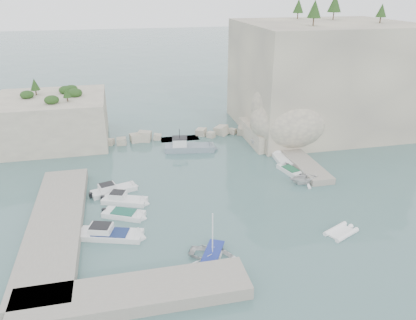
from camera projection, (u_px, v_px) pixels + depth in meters
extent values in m
plane|color=#496D6C|center=(220.00, 206.00, 44.53)|extent=(400.00, 400.00, 0.00)
cube|color=beige|center=(322.00, 77.00, 66.36)|extent=(26.00, 22.00, 17.00)
cube|color=beige|center=(273.00, 133.00, 62.76)|extent=(8.00, 10.00, 2.50)
cube|color=beige|center=(52.00, 120.00, 61.48)|extent=(16.00, 14.00, 7.00)
cube|color=#9E9689|center=(56.00, 225.00, 39.99)|extent=(5.00, 24.00, 1.10)
cube|color=#9E9689|center=(134.00, 294.00, 31.11)|extent=(18.00, 4.00, 1.10)
cube|color=#9E9689|center=(297.00, 157.00, 56.04)|extent=(3.00, 16.00, 0.80)
cube|color=beige|center=(180.00, 134.00, 63.74)|extent=(28.00, 3.00, 1.40)
imported|color=white|center=(212.00, 257.00, 36.23)|extent=(5.13, 4.61, 0.87)
imported|color=white|center=(303.00, 183.00, 49.64)|extent=(3.74, 3.26, 1.90)
imported|color=white|center=(267.00, 149.00, 60.11)|extent=(5.07, 3.64, 1.84)
cylinder|color=white|center=(213.00, 233.00, 35.22)|extent=(0.10, 0.10, 4.20)
cone|color=#1E4219|center=(315.00, 9.00, 56.59)|extent=(1.96, 1.96, 2.45)
cone|color=#1E4219|center=(335.00, 3.00, 66.12)|extent=(2.24, 2.24, 2.80)
cone|color=#1E4219|center=(382.00, 10.00, 60.98)|extent=(1.57, 1.57, 1.96)
cone|color=#1E4219|center=(298.00, 6.00, 68.01)|extent=(1.79, 1.79, 2.24)
cone|color=#1E4219|center=(35.00, 84.00, 60.82)|extent=(1.40, 1.40, 1.75)
cone|color=#1E4219|center=(67.00, 93.00, 57.49)|extent=(1.12, 1.12, 1.40)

